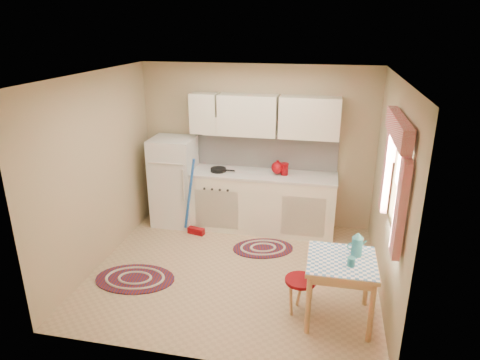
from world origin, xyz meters
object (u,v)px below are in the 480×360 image
fridge (174,181)px  base_cabinets (261,202)px  table (339,290)px  stool (300,295)px

fridge → base_cabinets: size_ratio=0.62×
base_cabinets → table: size_ratio=3.12×
fridge → stool: size_ratio=3.33×
fridge → table: (2.56, -1.94, -0.34)m
fridge → base_cabinets: 1.40m
fridge → table: fridge is taller
table → stool: bearing=176.6°
base_cabinets → fridge: bearing=-177.9°
fridge → stool: fridge is taller
base_cabinets → table: 2.32m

